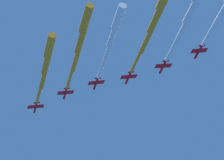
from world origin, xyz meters
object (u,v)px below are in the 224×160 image
jet_starboard_inner (113,36)px  jet_starboard_mid (191,11)px  jet_port_mid (156,19)px  jet_port_inner (81,40)px  jet_lead (46,63)px

jet_starboard_inner → jet_starboard_mid: 35.99m
jet_starboard_mid → jet_port_mid: bearing=1.5°
jet_port_inner → jet_starboard_mid: size_ratio=1.09×
jet_lead → jet_starboard_mid: size_ratio=0.98×
jet_port_mid → jet_starboard_mid: size_ratio=1.08×
jet_port_inner → jet_port_mid: size_ratio=1.01×
jet_starboard_inner → jet_port_mid: size_ratio=0.89×
jet_port_mid → jet_starboard_inner: bearing=-16.9°
jet_starboard_inner → jet_starboard_mid: size_ratio=0.96×
jet_lead → jet_port_inner: size_ratio=0.90×
jet_port_inner → jet_starboard_mid: (-49.64, 3.87, -3.18)m
jet_port_inner → jet_starboard_inner: bearing=-172.0°
jet_lead → jet_port_inner: (-18.98, 5.92, 2.95)m
jet_starboard_inner → jet_port_mid: jet_starboard_inner is taller
jet_starboard_mid → jet_port_inner: bearing=-4.5°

